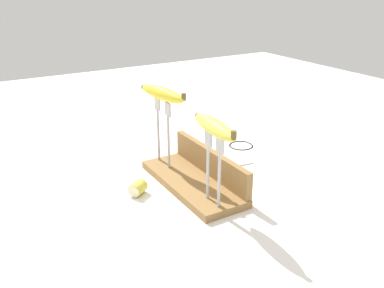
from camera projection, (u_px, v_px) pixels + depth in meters
name	position (u px, v px, depth m)	size (l,w,h in m)	color
ground_plane	(192.00, 186.00, 1.09)	(3.00, 3.00, 0.00)	silver
wooden_board	(192.00, 183.00, 1.09)	(0.34, 0.13, 0.02)	olive
board_backstop	(211.00, 162.00, 1.10)	(0.33, 0.02, 0.07)	olive
fork_stand_left	(163.00, 126.00, 1.13)	(0.09, 0.01, 0.19)	#B2B2B7
fork_stand_right	(214.00, 162.00, 0.94)	(0.07, 0.01, 0.17)	#B2B2B7
banana_raised_left	(162.00, 93.00, 1.10)	(0.19, 0.06, 0.04)	yellow
banana_raised_right	(214.00, 127.00, 0.90)	(0.18, 0.05, 0.04)	#DBD147
fork_fallen_near	(200.00, 281.00, 0.75)	(0.16, 0.03, 0.01)	#B2B2B7
fork_fallen_far	(218.00, 169.00, 1.18)	(0.04, 0.18, 0.01)	#B2B2B7
banana_chunk_near	(138.00, 188.00, 1.04)	(0.05, 0.05, 0.03)	#DBD147
wire_coil	(241.00, 145.00, 1.35)	(0.08, 0.08, 0.01)	black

